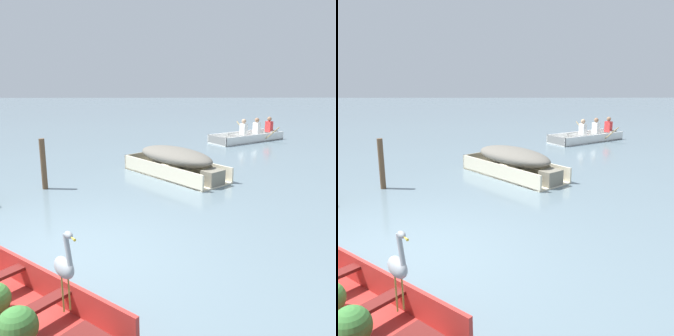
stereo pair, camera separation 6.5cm
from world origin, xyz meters
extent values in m
plane|color=slate|center=(0.00, 0.00, 0.00)|extent=(80.00, 80.00, 0.00)
cube|color=#AD2D28|center=(0.09, -1.10, 0.19)|extent=(2.28, 1.83, 0.38)
cube|color=maroon|center=(0.05, -1.84, 0.29)|extent=(0.83, 0.99, 0.04)
sphere|color=#387533|center=(0.07, -1.93, 0.24)|extent=(0.40, 0.40, 0.40)
cube|color=beige|center=(1.78, 4.45, 0.02)|extent=(2.77, 2.97, 0.04)
cube|color=beige|center=(2.18, 4.78, 0.20)|extent=(1.98, 2.29, 0.39)
cube|color=beige|center=(1.39, 4.11, 0.20)|extent=(1.98, 2.29, 0.39)
cube|color=gray|center=(0.83, 5.56, 0.20)|extent=(0.86, 0.75, 0.39)
cube|color=gray|center=(2.64, 3.45, 0.22)|extent=(0.61, 0.59, 0.35)
cube|color=gray|center=(2.07, 4.11, 0.29)|extent=(0.85, 0.77, 0.04)
cube|color=gray|center=(1.49, 4.78, 0.29)|extent=(0.85, 0.77, 0.04)
ellipsoid|color=#6B665B|center=(1.78, 4.45, 0.53)|extent=(2.38, 2.52, 0.44)
cube|color=white|center=(4.82, 9.74, 0.02)|extent=(3.22, 2.61, 0.04)
cube|color=white|center=(4.55, 10.16, 0.16)|extent=(2.68, 1.76, 0.32)
cube|color=white|center=(5.10, 9.32, 0.16)|extent=(2.68, 1.76, 0.32)
cube|color=gray|center=(3.52, 8.89, 0.16)|extent=(0.62, 0.91, 0.32)
cube|color=gray|center=(6.00, 10.50, 0.18)|extent=(0.56, 0.59, 0.29)
cube|color=gray|center=(5.22, 10.00, 0.24)|extent=(0.65, 0.89, 0.04)
cube|color=gray|center=(4.43, 9.48, 0.24)|extent=(0.65, 0.89, 0.04)
cube|color=white|center=(4.67, 9.64, 0.48)|extent=(0.30, 0.33, 0.44)
sphere|color=tan|center=(4.67, 9.64, 0.80)|extent=(0.18, 0.18, 0.18)
cube|color=white|center=(5.29, 10.04, 0.48)|extent=(0.30, 0.33, 0.44)
sphere|color=#9E7051|center=(5.29, 10.04, 0.80)|extent=(0.18, 0.18, 0.18)
cube|color=red|center=(5.91, 10.44, 0.48)|extent=(0.30, 0.33, 0.44)
sphere|color=#9E7051|center=(5.91, 10.44, 0.80)|extent=(0.18, 0.18, 0.18)
cylinder|color=tan|center=(4.84, 10.73, 0.37)|extent=(0.39, 0.56, 0.55)
cylinder|color=tan|center=(5.74, 9.35, 0.37)|extent=(0.39, 0.56, 0.55)
cylinder|color=olive|center=(0.59, -1.95, 0.61)|extent=(0.02, 0.02, 0.35)
cylinder|color=olive|center=(0.54, -1.98, 0.61)|extent=(0.02, 0.02, 0.35)
ellipsoid|color=#93999E|center=(0.56, -1.97, 0.88)|extent=(0.30, 0.34, 0.18)
cylinder|color=#93999E|center=(0.64, -2.06, 1.10)|extent=(0.10, 0.12, 0.28)
ellipsoid|color=#93999E|center=(0.66, -2.10, 1.25)|extent=(0.11, 0.12, 0.06)
cone|color=gold|center=(0.71, -2.16, 1.25)|extent=(0.08, 0.09, 0.02)
cylinder|color=brown|center=(-1.26, 3.32, 0.59)|extent=(0.12, 0.12, 1.17)
camera|label=1|loc=(1.44, -5.01, 2.54)|focal=40.00mm
camera|label=2|loc=(1.51, -5.01, 2.54)|focal=40.00mm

